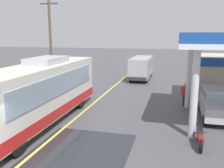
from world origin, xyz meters
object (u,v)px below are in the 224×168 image
Objects in this scene: minibus_opposing_lane at (141,66)px; pedestrian_near_pump at (185,93)px; coach_bus_main at (40,94)px; motorcycle_parked_forecourt at (200,137)px; car_at_pump at (216,102)px.

pedestrian_near_pump is at bearing -65.67° from minibus_opposing_lane.
coach_bus_main is at bearing -103.22° from minibus_opposing_lane.
coach_bus_main is 8.75m from motorcycle_parked_forecourt.
minibus_opposing_lane is (-6.22, 12.18, 0.46)m from car_at_pump.
car_at_pump reaches higher than pedestrian_near_pump.
minibus_opposing_lane is 3.69× the size of pedestrian_near_pump.
coach_bus_main is 1.80× the size of minibus_opposing_lane.
motorcycle_parked_forecourt is (-1.28, -4.43, -0.57)m from car_at_pump.
pedestrian_near_pump is (-1.75, 2.29, -0.08)m from car_at_pump.
minibus_opposing_lane reaches higher than car_at_pump.
pedestrian_near_pump is (4.47, -9.89, -0.54)m from minibus_opposing_lane.
car_at_pump is 2.33× the size of motorcycle_parked_forecourt.
coach_bus_main reaches higher than pedestrian_near_pump.
motorcycle_parked_forecourt is at bearing -86.01° from pedestrian_near_pump.
car_at_pump is 2.53× the size of pedestrian_near_pump.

